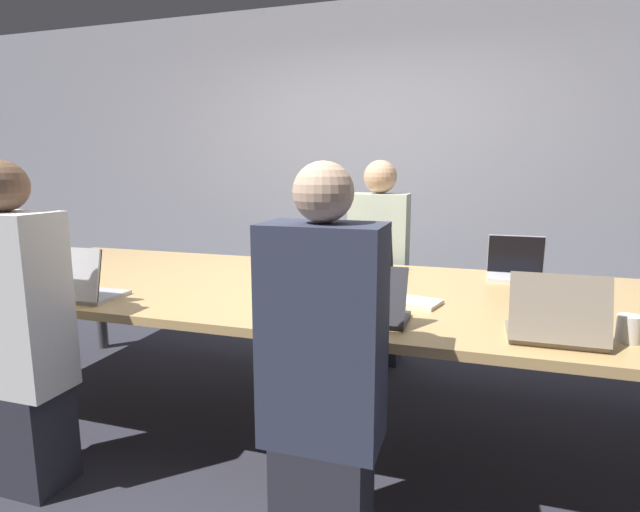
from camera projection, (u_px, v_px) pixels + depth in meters
ground_plane at (307, 417)px, 2.80m from camera, size 24.00×24.00×0.00m
curtain_wall at (380, 165)px, 4.45m from camera, size 12.00×0.06×2.80m
conference_table at (306, 295)px, 2.67m from camera, size 4.11×1.49×0.75m
laptop_far_right at (515, 266)px, 2.85m from camera, size 0.31×0.23×0.24m
laptop_near_midright at (369, 306)px, 2.03m from camera, size 0.31×0.25×0.24m
person_near_midright at (323, 378)px, 1.68m from camera, size 0.40×0.24×1.40m
laptop_near_right at (556, 323)px, 1.80m from camera, size 0.33×0.26×0.26m
cup_near_right at (629, 329)px, 1.80m from camera, size 0.08×0.08×0.10m
laptop_far_center at (365, 259)px, 3.06m from camera, size 0.31×0.26×0.25m
person_far_center at (378, 265)px, 3.52m from camera, size 0.40×0.24×1.43m
cup_far_center at (322, 262)px, 3.09m from camera, size 0.09×0.09×0.10m
laptop_near_left at (77, 284)px, 2.38m from camera, size 0.35×0.26×0.26m
person_near_left at (18, 335)px, 2.09m from camera, size 0.40×0.24×1.41m
cup_near_left at (40, 285)px, 2.51m from camera, size 0.07×0.07×0.08m
stapler at (331, 296)px, 2.36m from camera, size 0.11×0.15×0.05m
notebook at (414, 302)px, 2.32m from camera, size 0.27×0.22×0.02m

